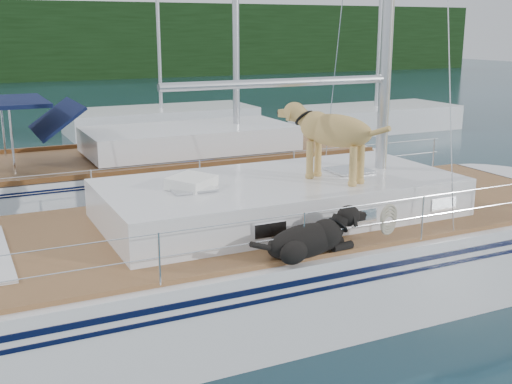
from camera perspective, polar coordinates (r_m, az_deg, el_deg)
ground at (r=9.67m, az=-2.19°, el=-9.82°), size 120.00×120.00×0.00m
main_sailboat at (r=9.44m, az=-1.61°, el=-5.92°), size 12.00×3.89×14.01m
neighbor_sailboat at (r=15.01m, az=-9.72°, el=1.32°), size 11.00×3.50×13.30m
bg_boat_center at (r=25.48m, az=-8.39°, el=6.28°), size 7.20×3.00×11.65m
bg_boat_east at (r=26.41m, az=10.57°, el=6.48°), size 6.40×3.00×11.65m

